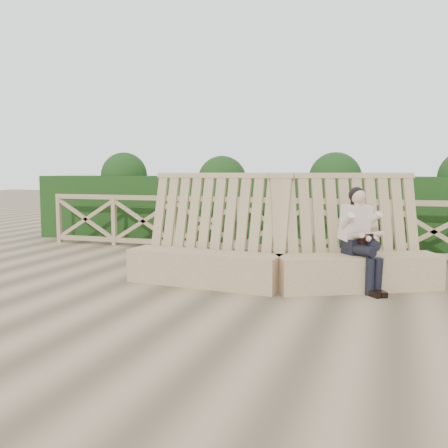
% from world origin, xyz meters
% --- Properties ---
extents(ground, '(60.00, 60.00, 0.00)m').
position_xyz_m(ground, '(0.00, 0.00, 0.00)').
color(ground, brown).
rests_on(ground, ground).
extents(bench, '(4.34, 1.71, 1.61)m').
position_xyz_m(bench, '(0.70, 0.86, 0.41)').
color(bench, '#806649').
rests_on(bench, ground).
extents(woman, '(0.72, 0.81, 1.40)m').
position_xyz_m(woman, '(1.77, 1.02, 0.76)').
color(woman, black).
rests_on(woman, ground).
extents(guardrail, '(10.10, 0.09, 1.10)m').
position_xyz_m(guardrail, '(0.00, 3.50, 0.55)').
color(guardrail, '#886F4F').
rests_on(guardrail, ground).
extents(hedge, '(12.00, 1.20, 1.50)m').
position_xyz_m(hedge, '(0.00, 4.70, 0.75)').
color(hedge, black).
rests_on(hedge, ground).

